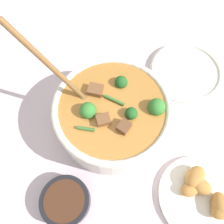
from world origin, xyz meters
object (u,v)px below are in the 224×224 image
Objects in this scene: food_plate at (202,195)px; empty_plate at (186,71)px; condiment_bowl at (66,201)px; stew_bowl at (112,113)px.

empty_plate is at bearing -137.50° from food_plate.
condiment_bowl is 0.58× the size of food_plate.
stew_bowl is at bearing -8.70° from empty_plate.
food_plate is at bearing 42.50° from empty_plate.
food_plate reaches higher than empty_plate.
condiment_bowl is at bearing 17.29° from stew_bowl.
stew_bowl is 1.53× the size of empty_plate.
food_plate is at bearing 92.87° from stew_bowl.
empty_plate is 0.35m from food_plate.
empty_plate is (-0.27, 0.04, -0.05)m from stew_bowl.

